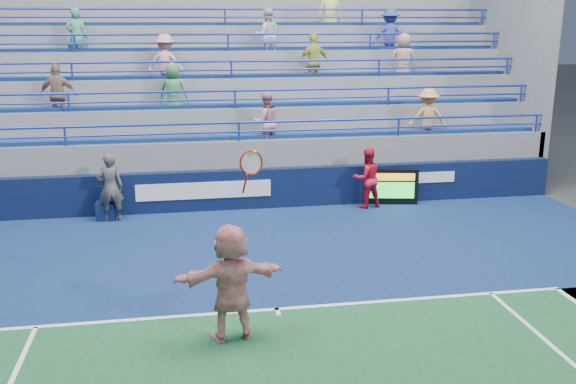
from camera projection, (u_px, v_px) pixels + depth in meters
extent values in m
plane|color=#333538|center=(277.00, 310.00, 11.45)|extent=(120.00, 120.00, 0.00)
cube|color=#101D52|center=(261.00, 265.00, 13.54)|extent=(18.00, 8.40, 0.02)
cube|color=white|center=(277.00, 309.00, 11.44)|extent=(11.00, 0.10, 0.01)
cube|color=white|center=(278.00, 312.00, 11.35)|extent=(0.08, 0.30, 0.01)
cube|color=#091432|center=(241.00, 189.00, 17.49)|extent=(18.00, 0.30, 1.10)
cube|color=white|center=(204.00, 191.00, 17.17)|extent=(3.60, 0.02, 0.45)
cube|color=white|center=(424.00, 178.00, 18.15)|extent=(1.80, 0.02, 0.30)
cube|color=slate|center=(232.00, 166.00, 20.30)|extent=(18.00, 5.60, 1.10)
cube|color=slate|center=(231.00, 154.00, 20.20)|extent=(18.00, 5.60, 1.85)
cube|color=navy|center=(238.00, 137.00, 17.71)|extent=(17.40, 0.45, 0.10)
cylinder|color=#2037AF|center=(239.00, 123.00, 17.22)|extent=(18.00, 0.07, 0.07)
cube|color=slate|center=(230.00, 140.00, 20.58)|extent=(18.00, 4.60, 2.60)
cube|color=navy|center=(234.00, 105.00, 18.47)|extent=(17.40, 0.45, 0.10)
cylinder|color=#2037AF|center=(235.00, 91.00, 17.98)|extent=(18.00, 0.07, 0.07)
cube|color=slate|center=(228.00, 126.00, 20.96)|extent=(18.00, 3.60, 3.35)
cube|color=navy|center=(230.00, 76.00, 19.23)|extent=(17.40, 0.45, 0.10)
cylinder|color=#2037AF|center=(231.00, 61.00, 18.73)|extent=(18.00, 0.07, 0.07)
cube|color=slate|center=(227.00, 112.00, 21.34)|extent=(18.00, 2.60, 4.10)
cube|color=navy|center=(227.00, 49.00, 19.99)|extent=(17.40, 0.45, 0.10)
cylinder|color=#2037AF|center=(228.00, 34.00, 19.49)|extent=(18.00, 0.07, 0.07)
cube|color=slate|center=(225.00, 99.00, 21.72)|extent=(18.00, 1.60, 4.85)
cube|color=navy|center=(224.00, 24.00, 20.75)|extent=(17.40, 0.45, 0.10)
cylinder|color=#2037AF|center=(225.00, 9.00, 20.25)|extent=(18.00, 0.07, 0.07)
imported|color=#DE9F56|center=(427.00, 118.00, 18.51)|extent=(1.19, 0.81, 1.70)
imported|color=#D98C8F|center=(266.00, 122.00, 17.74)|extent=(0.95, 0.81, 1.70)
imported|color=pink|center=(166.00, 64.00, 18.82)|extent=(1.21, 0.85, 1.70)
imported|color=#3C8545|center=(173.00, 93.00, 18.10)|extent=(0.92, 0.69, 1.70)
imported|color=#8C695D|center=(58.00, 95.00, 17.59)|extent=(1.02, 0.48, 1.70)
imported|color=#303891|center=(390.00, 36.00, 20.74)|extent=(1.19, 0.80, 1.70)
imported|color=tan|center=(403.00, 61.00, 20.01)|extent=(0.90, 0.66, 1.70)
imported|color=#FFFB63|center=(330.00, 12.00, 21.22)|extent=(0.91, 0.68, 1.70)
imported|color=#439476|center=(77.00, 37.00, 19.16)|extent=(0.63, 0.43, 1.70)
imported|color=#BAC44C|center=(314.00, 62.00, 19.55)|extent=(1.07, 0.66, 1.70)
imported|color=silver|center=(267.00, 36.00, 20.09)|extent=(0.85, 0.68, 1.70)
cube|color=black|center=(392.00, 187.00, 17.93)|extent=(1.47, 0.43, 1.01)
cube|color=gold|center=(393.00, 177.00, 17.76)|extent=(1.24, 0.02, 0.20)
cube|color=#19E533|center=(393.00, 190.00, 17.86)|extent=(1.24, 0.02, 0.46)
cube|color=#0C163A|center=(106.00, 211.00, 16.61)|extent=(0.50, 0.50, 0.48)
cube|color=#0C163A|center=(106.00, 193.00, 16.70)|extent=(0.48, 0.07, 0.37)
imported|color=white|center=(231.00, 282.00, 10.21)|extent=(1.87, 0.84, 1.94)
torus|color=#A21713|center=(251.00, 162.00, 9.76)|extent=(0.40, 0.23, 0.39)
cylinder|color=#A21713|center=(245.00, 183.00, 9.83)|extent=(0.09, 0.22, 0.35)
sphere|color=#C1D732|center=(255.00, 152.00, 9.68)|extent=(0.07, 0.07, 0.07)
imported|color=#131434|center=(110.00, 188.00, 16.31)|extent=(0.71, 0.53, 1.79)
imported|color=red|center=(367.00, 178.00, 17.53)|extent=(0.91, 0.77, 1.66)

